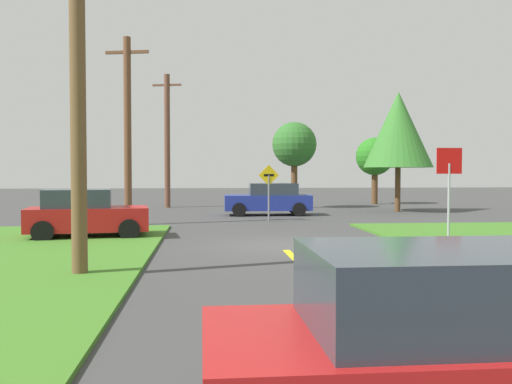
{
  "coord_description": "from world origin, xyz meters",
  "views": [
    {
      "loc": [
        -2.24,
        -16.48,
        2.19
      ],
      "look_at": [
        -0.47,
        3.18,
        1.48
      ],
      "focal_mm": 39.51,
      "sensor_mm": 36.0,
      "label": 1
    }
  ],
  "objects_px": {
    "utility_pole_near": "(77,55)",
    "utility_pole_mid": "(128,129)",
    "parked_car_near_building": "(85,214)",
    "stop_sign": "(449,178)",
    "car_approaching_junction": "(269,199)",
    "car_behind_on_main_road": "(479,356)",
    "oak_tree_right": "(398,130)",
    "oak_tree_left": "(294,145)",
    "pine_tree_center": "(375,157)",
    "direction_sign": "(269,186)",
    "utility_pole_far": "(167,140)"
  },
  "relations": [
    {
      "from": "utility_pole_near",
      "to": "utility_pole_mid",
      "type": "distance_m",
      "value": 11.54
    },
    {
      "from": "utility_pole_mid",
      "to": "parked_car_near_building",
      "type": "bearing_deg",
      "value": -99.6
    },
    {
      "from": "stop_sign",
      "to": "car_approaching_junction",
      "type": "bearing_deg",
      "value": -73.79
    },
    {
      "from": "car_behind_on_main_road",
      "to": "oak_tree_right",
      "type": "xyz_separation_m",
      "value": [
        8.51,
        26.1,
        3.7
      ]
    },
    {
      "from": "stop_sign",
      "to": "oak_tree_left",
      "type": "height_order",
      "value": "oak_tree_left"
    },
    {
      "from": "oak_tree_left",
      "to": "oak_tree_right",
      "type": "bearing_deg",
      "value": -34.16
    },
    {
      "from": "pine_tree_center",
      "to": "utility_pole_near",
      "type": "bearing_deg",
      "value": -119.05
    },
    {
      "from": "stop_sign",
      "to": "utility_pole_mid",
      "type": "bearing_deg",
      "value": -38.73
    },
    {
      "from": "car_approaching_junction",
      "to": "utility_pole_mid",
      "type": "xyz_separation_m",
      "value": [
        -6.37,
        -4.74,
        3.15
      ]
    },
    {
      "from": "utility_pole_mid",
      "to": "oak_tree_left",
      "type": "bearing_deg",
      "value": 50.02
    },
    {
      "from": "utility_pole_mid",
      "to": "oak_tree_left",
      "type": "relative_size",
      "value": 1.48
    },
    {
      "from": "utility_pole_near",
      "to": "pine_tree_center",
      "type": "distance_m",
      "value": 29.09
    },
    {
      "from": "pine_tree_center",
      "to": "oak_tree_right",
      "type": "bearing_deg",
      "value": -97.29
    },
    {
      "from": "direction_sign",
      "to": "car_approaching_junction",
      "type": "bearing_deg",
      "value": 83.31
    },
    {
      "from": "stop_sign",
      "to": "oak_tree_left",
      "type": "bearing_deg",
      "value": -84.9
    },
    {
      "from": "car_approaching_junction",
      "to": "utility_pole_mid",
      "type": "relative_size",
      "value": 0.57
    },
    {
      "from": "car_approaching_junction",
      "to": "pine_tree_center",
      "type": "height_order",
      "value": "pine_tree_center"
    },
    {
      "from": "oak_tree_left",
      "to": "oak_tree_right",
      "type": "xyz_separation_m",
      "value": [
        5.2,
        -3.53,
        0.69
      ]
    },
    {
      "from": "utility_pole_far",
      "to": "utility_pole_near",
      "type": "bearing_deg",
      "value": -90.74
    },
    {
      "from": "utility_pole_near",
      "to": "utility_pole_mid",
      "type": "height_order",
      "value": "utility_pole_near"
    },
    {
      "from": "stop_sign",
      "to": "car_approaching_junction",
      "type": "xyz_separation_m",
      "value": [
        -3.65,
        12.9,
        -1.2
      ]
    },
    {
      "from": "oak_tree_left",
      "to": "pine_tree_center",
      "type": "height_order",
      "value": "oak_tree_left"
    },
    {
      "from": "car_approaching_junction",
      "to": "parked_car_near_building",
      "type": "bearing_deg",
      "value": 53.64
    },
    {
      "from": "stop_sign",
      "to": "utility_pole_mid",
      "type": "height_order",
      "value": "utility_pole_mid"
    },
    {
      "from": "car_approaching_junction",
      "to": "utility_pole_mid",
      "type": "bearing_deg",
      "value": 37.77
    },
    {
      "from": "utility_pole_mid",
      "to": "direction_sign",
      "type": "height_order",
      "value": "utility_pole_mid"
    },
    {
      "from": "pine_tree_center",
      "to": "parked_car_near_building",
      "type": "bearing_deg",
      "value": -129.86
    },
    {
      "from": "car_approaching_junction",
      "to": "oak_tree_left",
      "type": "relative_size",
      "value": 0.84
    },
    {
      "from": "stop_sign",
      "to": "direction_sign",
      "type": "distance_m",
      "value": 9.95
    },
    {
      "from": "parked_car_near_building",
      "to": "stop_sign",
      "type": "bearing_deg",
      "value": -26.55
    },
    {
      "from": "oak_tree_left",
      "to": "direction_sign",
      "type": "bearing_deg",
      "value": -105.67
    },
    {
      "from": "utility_pole_near",
      "to": "pine_tree_center",
      "type": "xyz_separation_m",
      "value": [
        14.11,
        25.4,
        -1.4
      ]
    },
    {
      "from": "car_approaching_junction",
      "to": "utility_pole_near",
      "type": "relative_size",
      "value": 0.49
    },
    {
      "from": "direction_sign",
      "to": "parked_car_near_building",
      "type": "bearing_deg",
      "value": -140.73
    },
    {
      "from": "car_behind_on_main_road",
      "to": "car_approaching_junction",
      "type": "bearing_deg",
      "value": 86.81
    },
    {
      "from": "direction_sign",
      "to": "oak_tree_left",
      "type": "height_order",
      "value": "oak_tree_left"
    },
    {
      "from": "oak_tree_right",
      "to": "car_approaching_junction",
      "type": "bearing_deg",
      "value": -165.54
    },
    {
      "from": "car_approaching_junction",
      "to": "utility_pole_near",
      "type": "xyz_separation_m",
      "value": [
        -5.83,
        -16.24,
        3.8
      ]
    },
    {
      "from": "stop_sign",
      "to": "utility_pole_far",
      "type": "height_order",
      "value": "utility_pole_far"
    },
    {
      "from": "stop_sign",
      "to": "pine_tree_center",
      "type": "xyz_separation_m",
      "value": [
        4.63,
        22.06,
        1.19
      ]
    },
    {
      "from": "car_behind_on_main_road",
      "to": "parked_car_near_building",
      "type": "relative_size",
      "value": 1.04
    },
    {
      "from": "utility_pole_far",
      "to": "car_behind_on_main_road",
      "type": "bearing_deg",
      "value": -81.96
    },
    {
      "from": "car_behind_on_main_road",
      "to": "parked_car_near_building",
      "type": "height_order",
      "value": "same"
    },
    {
      "from": "utility_pole_near",
      "to": "direction_sign",
      "type": "height_order",
      "value": "utility_pole_near"
    },
    {
      "from": "stop_sign",
      "to": "oak_tree_right",
      "type": "height_order",
      "value": "oak_tree_right"
    },
    {
      "from": "car_behind_on_main_road",
      "to": "pine_tree_center",
      "type": "bearing_deg",
      "value": 73.76
    },
    {
      "from": "direction_sign",
      "to": "stop_sign",
      "type": "bearing_deg",
      "value": -65.64
    },
    {
      "from": "parked_car_near_building",
      "to": "utility_pole_mid",
      "type": "bearing_deg",
      "value": 72.2
    },
    {
      "from": "parked_car_near_building",
      "to": "oak_tree_left",
      "type": "height_order",
      "value": "oak_tree_left"
    },
    {
      "from": "utility_pole_near",
      "to": "oak_tree_left",
      "type": "bearing_deg",
      "value": 69.78
    }
  ]
}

